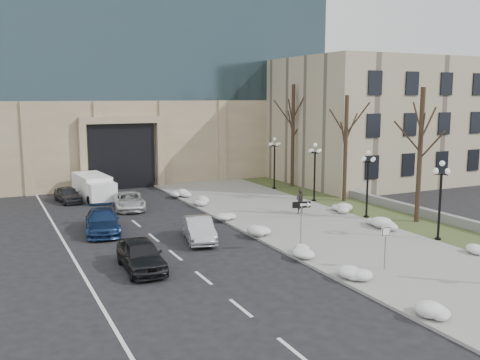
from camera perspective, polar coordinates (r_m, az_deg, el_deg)
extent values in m
plane|color=black|center=(23.95, 16.75, -12.02)|extent=(160.00, 160.00, 0.00)
cube|color=gray|center=(36.68, 5.97, -4.28)|extent=(9.00, 40.00, 0.12)
cube|color=gray|center=(34.58, -0.41, -5.03)|extent=(0.30, 40.00, 0.14)
cube|color=#384422|center=(40.42, 13.85, -3.27)|extent=(4.00, 40.00, 0.10)
cube|color=gray|center=(43.12, 14.22, -2.12)|extent=(0.50, 30.00, 0.70)
cube|color=tan|center=(59.99, -12.89, 4.48)|extent=(40.00, 20.00, 8.00)
cube|color=black|center=(50.90, -12.75, 2.60)|extent=(6.00, 2.50, 6.00)
cube|color=tan|center=(49.30, -12.51, 6.26)|extent=(7.50, 0.60, 0.60)
cube|color=tan|center=(48.86, -16.37, 2.21)|extent=(0.60, 0.60, 6.00)
cube|color=tan|center=(50.47, -8.51, 2.67)|extent=(0.60, 0.60, 6.00)
cube|color=tan|center=(58.03, 14.42, 6.27)|extent=(22.00, 18.00, 12.00)
cube|color=black|center=(46.32, 13.84, 1.34)|extent=(1.40, 0.25, 2.00)
cube|color=black|center=(48.96, 17.46, 1.58)|extent=(1.40, 0.25, 2.00)
cube|color=black|center=(51.77, 20.69, 1.79)|extent=(1.40, 0.25, 2.00)
cube|color=black|center=(54.73, 23.58, 1.98)|extent=(1.40, 0.25, 2.00)
cube|color=black|center=(46.01, 14.01, 5.66)|extent=(1.40, 0.25, 2.00)
cube|color=black|center=(48.66, 17.65, 5.67)|extent=(1.40, 0.25, 2.00)
cube|color=black|center=(51.49, 20.90, 5.66)|extent=(1.40, 0.25, 2.00)
cube|color=black|center=(54.46, 23.81, 5.63)|extent=(1.40, 0.25, 2.00)
cube|color=black|center=(45.96, 14.17, 10.02)|extent=(1.40, 0.25, 2.00)
cube|color=black|center=(48.62, 17.85, 9.79)|extent=(1.40, 0.25, 2.00)
cube|color=black|center=(51.45, 21.12, 9.55)|extent=(1.40, 0.25, 2.00)
cube|color=black|center=(54.42, 24.05, 9.31)|extent=(1.40, 0.25, 2.00)
imported|color=black|center=(26.70, -10.51, -7.85)|extent=(1.96, 4.56, 1.53)
imported|color=#A7A8AF|center=(31.46, -4.41, -5.26)|extent=(2.39, 4.53, 1.42)
imported|color=navy|center=(34.34, -14.46, -4.28)|extent=(2.85, 5.31, 1.46)
imported|color=silver|center=(41.00, -11.76, -2.18)|extent=(2.85, 4.94, 1.29)
imported|color=#333439|center=(44.94, -17.88, -1.47)|extent=(2.03, 3.91, 1.27)
imported|color=black|center=(38.37, 6.41, -2.26)|extent=(0.71, 0.53, 1.77)
cube|color=white|center=(46.32, -15.52, -0.63)|extent=(2.54, 5.06, 1.96)
cube|color=white|center=(43.54, -14.51, -1.32)|extent=(2.18, 1.73, 1.57)
cylinder|color=black|center=(43.57, -15.79, -2.08)|extent=(0.30, 0.70, 0.69)
cylinder|color=black|center=(44.09, -13.32, -1.86)|extent=(0.30, 0.70, 0.69)
cylinder|color=black|center=(47.60, -17.09, -1.23)|extent=(0.30, 0.70, 0.69)
cylinder|color=black|center=(48.08, -14.81, -1.03)|extent=(0.30, 0.70, 0.69)
cylinder|color=slate|center=(29.04, 6.52, -5.12)|extent=(0.06, 0.06, 2.78)
cube|color=black|center=(28.76, 6.57, -2.64)|extent=(1.00, 0.27, 0.34)
cube|color=white|center=(28.78, 6.89, -2.63)|extent=(0.47, 0.12, 0.13)
cone|color=white|center=(28.87, 7.39, -2.61)|extent=(0.29, 0.32, 0.28)
cylinder|color=slate|center=(26.86, 15.22, -7.19)|extent=(0.06, 0.06, 2.20)
cube|color=white|center=(26.63, 15.30, -5.33)|extent=(0.48, 0.10, 0.48)
cube|color=black|center=(26.61, 15.33, -5.34)|extent=(0.42, 0.07, 0.42)
cube|color=white|center=(26.60, 15.33, -5.34)|extent=(0.36, 0.06, 0.36)
ellipsoid|color=silver|center=(21.95, 20.81, -13.36)|extent=(1.10, 1.60, 0.36)
ellipsoid|color=silver|center=(25.48, 12.30, -9.84)|extent=(1.10, 1.60, 0.36)
ellipsoid|color=silver|center=(28.63, 6.71, -7.59)|extent=(1.10, 1.60, 0.36)
ellipsoid|color=silver|center=(32.43, 1.94, -5.56)|extent=(1.10, 1.60, 0.36)
ellipsoid|color=silver|center=(36.59, -1.73, -3.88)|extent=(1.10, 1.60, 0.36)
ellipsoid|color=silver|center=(41.04, -3.82, -2.49)|extent=(1.10, 1.60, 0.36)
ellipsoid|color=silver|center=(44.66, -6.39, -1.59)|extent=(1.10, 1.60, 0.36)
ellipsoid|color=silver|center=(30.98, 23.94, -7.04)|extent=(1.10, 1.60, 0.36)
ellipsoid|color=silver|center=(35.18, 15.55, -4.73)|extent=(1.10, 1.60, 0.36)
ellipsoid|color=silver|center=(39.34, 10.86, -3.13)|extent=(1.10, 1.60, 0.36)
ellipsoid|color=silver|center=(35.85, 14.61, -4.44)|extent=(1.10, 1.60, 0.36)
ellipsoid|color=silver|center=(45.06, -6.02, -1.49)|extent=(1.10, 1.60, 0.36)
cylinder|color=black|center=(33.59, 20.34, -5.96)|extent=(0.36, 0.36, 0.20)
cylinder|color=black|center=(33.17, 20.51, -2.79)|extent=(0.14, 0.14, 4.00)
cylinder|color=black|center=(32.84, 20.70, 0.63)|extent=(0.10, 0.90, 0.10)
cylinder|color=black|center=(32.84, 20.70, 0.63)|extent=(0.90, 0.10, 0.10)
sphere|color=silver|center=(32.77, 20.76, 1.67)|extent=(0.32, 0.32, 0.32)
sphere|color=silver|center=(33.15, 21.26, 0.94)|extent=(0.28, 0.28, 0.28)
sphere|color=silver|center=(32.50, 20.17, 0.85)|extent=(0.28, 0.28, 0.28)
sphere|color=silver|center=(33.13, 20.16, 0.99)|extent=(0.28, 0.28, 0.28)
sphere|color=silver|center=(32.52, 21.29, 0.79)|extent=(0.28, 0.28, 0.28)
cylinder|color=black|center=(38.22, 13.31, -3.88)|extent=(0.36, 0.36, 0.20)
cylinder|color=black|center=(37.85, 13.42, -1.07)|extent=(0.14, 0.14, 4.00)
cylinder|color=black|center=(37.56, 13.53, 1.94)|extent=(0.10, 0.90, 0.10)
cylinder|color=black|center=(37.56, 13.53, 1.94)|extent=(0.90, 0.10, 0.10)
sphere|color=silver|center=(37.50, 13.56, 2.85)|extent=(0.32, 0.32, 0.32)
sphere|color=silver|center=(37.83, 14.06, 2.19)|extent=(0.28, 0.28, 0.28)
sphere|color=silver|center=(37.26, 13.00, 2.13)|extent=(0.28, 0.28, 0.28)
sphere|color=silver|center=(37.89, 13.10, 2.24)|extent=(0.28, 0.28, 0.28)
sphere|color=silver|center=(37.20, 13.97, 2.09)|extent=(0.28, 0.28, 0.28)
cylinder|color=black|center=(43.33, 7.90, -2.22)|extent=(0.36, 0.36, 0.20)
cylinder|color=black|center=(43.01, 7.95, 0.27)|extent=(0.14, 0.14, 4.00)
cylinder|color=black|center=(42.75, 8.01, 2.92)|extent=(0.10, 0.90, 0.10)
cylinder|color=black|center=(42.75, 8.01, 2.92)|extent=(0.90, 0.10, 0.10)
sphere|color=silver|center=(42.70, 8.03, 3.72)|extent=(0.32, 0.32, 0.32)
sphere|color=silver|center=(42.99, 8.51, 3.14)|extent=(0.28, 0.28, 0.28)
sphere|color=silver|center=(42.49, 7.51, 3.10)|extent=(0.28, 0.28, 0.28)
sphere|color=silver|center=(43.11, 7.68, 3.18)|extent=(0.28, 0.28, 0.28)
sphere|color=silver|center=(42.37, 8.35, 3.06)|extent=(0.28, 0.28, 0.28)
cylinder|color=black|center=(48.77, 3.67, -0.90)|extent=(0.36, 0.36, 0.20)
cylinder|color=black|center=(48.49, 3.69, 1.31)|extent=(0.14, 0.14, 4.00)
cylinder|color=black|center=(48.26, 3.71, 3.66)|extent=(0.10, 0.90, 0.10)
cylinder|color=black|center=(48.26, 3.71, 3.66)|extent=(0.90, 0.10, 0.10)
sphere|color=silver|center=(48.21, 3.72, 4.37)|extent=(0.32, 0.32, 0.32)
sphere|color=silver|center=(48.47, 4.18, 3.86)|extent=(0.28, 0.28, 0.28)
sphere|color=silver|center=(48.03, 3.25, 3.82)|extent=(0.28, 0.28, 0.28)
sphere|color=silver|center=(48.64, 3.45, 3.88)|extent=(0.28, 0.28, 0.28)
sphere|color=silver|center=(47.86, 3.98, 3.80)|extent=(0.28, 0.28, 0.28)
cylinder|color=black|center=(37.12, 18.63, 2.41)|extent=(0.32, 0.32, 9.00)
cylinder|color=black|center=(43.19, 11.19, 3.23)|extent=(0.32, 0.32, 8.50)
cylinder|color=black|center=(49.74, 5.65, 4.66)|extent=(0.32, 0.32, 9.50)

